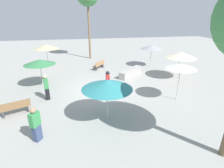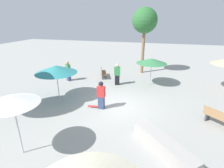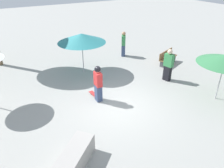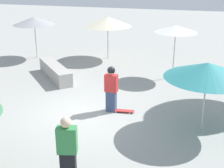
{
  "view_description": "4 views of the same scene",
  "coord_description": "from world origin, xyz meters",
  "px_view_note": "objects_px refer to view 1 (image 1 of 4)",
  "views": [
    {
      "loc": [
        12.1,
        -1.47,
        5.29
      ],
      "look_at": [
        0.76,
        0.8,
        0.68
      ],
      "focal_mm": 28.0,
      "sensor_mm": 36.0,
      "label": 1
    },
    {
      "loc": [
        -2.2,
        9.18,
        5.02
      ],
      "look_at": [
        0.36,
        -0.07,
        1.4
      ],
      "focal_mm": 28.0,
      "sensor_mm": 36.0,
      "label": 2
    },
    {
      "loc": [
        -6.83,
        4.04,
        5.39
      ],
      "look_at": [
        0.52,
        -0.04,
        0.86
      ],
      "focal_mm": 35.0,
      "sensor_mm": 36.0,
      "label": 3
    },
    {
      "loc": [
        3.61,
        -9.47,
        4.93
      ],
      "look_at": [
        0.88,
        0.52,
        1.03
      ],
      "focal_mm": 50.0,
      "sensor_mm": 36.0,
      "label": 4
    }
  ],
  "objects_px": {
    "bystander_far": "(46,87)",
    "shade_umbrella_teal": "(107,84)",
    "shade_umbrella_grey": "(152,47)",
    "skater_main": "(108,82)",
    "shade_umbrella_white": "(181,66)",
    "bystander_watching": "(36,124)",
    "shade_umbrella_green": "(40,62)",
    "skateboard": "(109,95)",
    "shade_umbrella_cream": "(181,55)",
    "bench_far": "(15,108)",
    "concrete_ledge": "(131,72)",
    "shade_umbrella_tan": "(46,47)",
    "bench_near": "(99,65)"
  },
  "relations": [
    {
      "from": "bench_far",
      "to": "shade_umbrella_grey",
      "type": "bearing_deg",
      "value": 12.76
    },
    {
      "from": "shade_umbrella_green",
      "to": "shade_umbrella_teal",
      "type": "bearing_deg",
      "value": 36.72
    },
    {
      "from": "shade_umbrella_grey",
      "to": "bystander_far",
      "type": "height_order",
      "value": "shade_umbrella_grey"
    },
    {
      "from": "skateboard",
      "to": "bench_far",
      "type": "height_order",
      "value": "bench_far"
    },
    {
      "from": "shade_umbrella_teal",
      "to": "shade_umbrella_white",
      "type": "bearing_deg",
      "value": 105.36
    },
    {
      "from": "shade_umbrella_green",
      "to": "shade_umbrella_white",
      "type": "height_order",
      "value": "shade_umbrella_white"
    },
    {
      "from": "bench_near",
      "to": "concrete_ledge",
      "type": "bearing_deg",
      "value": -95.57
    },
    {
      "from": "skater_main",
      "to": "shade_umbrella_grey",
      "type": "height_order",
      "value": "shade_umbrella_grey"
    },
    {
      "from": "skater_main",
      "to": "shade_umbrella_cream",
      "type": "relative_size",
      "value": 0.64
    },
    {
      "from": "shade_umbrella_white",
      "to": "bystander_far",
      "type": "height_order",
      "value": "shade_umbrella_white"
    },
    {
      "from": "shade_umbrella_grey",
      "to": "skater_main",
      "type": "bearing_deg",
      "value": -43.6
    },
    {
      "from": "bench_far",
      "to": "shade_umbrella_cream",
      "type": "xyz_separation_m",
      "value": [
        -3.77,
        12.28,
        1.68
      ]
    },
    {
      "from": "concrete_ledge",
      "to": "bench_near",
      "type": "height_order",
      "value": "bench_near"
    },
    {
      "from": "concrete_ledge",
      "to": "bench_far",
      "type": "height_order",
      "value": "bench_far"
    },
    {
      "from": "bystander_watching",
      "to": "shade_umbrella_grey",
      "type": "bearing_deg",
      "value": -10.78
    },
    {
      "from": "shade_umbrella_teal",
      "to": "skateboard",
      "type": "bearing_deg",
      "value": 167.98
    },
    {
      "from": "concrete_ledge",
      "to": "bystander_watching",
      "type": "relative_size",
      "value": 1.62
    },
    {
      "from": "concrete_ledge",
      "to": "shade_umbrella_grey",
      "type": "xyz_separation_m",
      "value": [
        -2.54,
        2.98,
        1.8
      ]
    },
    {
      "from": "skater_main",
      "to": "shade_umbrella_white",
      "type": "relative_size",
      "value": 0.68
    },
    {
      "from": "shade_umbrella_teal",
      "to": "shade_umbrella_cream",
      "type": "bearing_deg",
      "value": 125.64
    },
    {
      "from": "skater_main",
      "to": "shade_umbrella_teal",
      "type": "xyz_separation_m",
      "value": [
        3.17,
        -0.58,
        1.1
      ]
    },
    {
      "from": "shade_umbrella_green",
      "to": "shade_umbrella_tan",
      "type": "height_order",
      "value": "shade_umbrella_tan"
    },
    {
      "from": "skateboard",
      "to": "shade_umbrella_grey",
      "type": "distance_m",
      "value": 8.93
    },
    {
      "from": "concrete_ledge",
      "to": "shade_umbrella_teal",
      "type": "distance_m",
      "value": 7.67
    },
    {
      "from": "shade_umbrella_teal",
      "to": "shade_umbrella_white",
      "type": "relative_size",
      "value": 1.06
    },
    {
      "from": "shade_umbrella_white",
      "to": "bystander_watching",
      "type": "height_order",
      "value": "shade_umbrella_white"
    },
    {
      "from": "shade_umbrella_green",
      "to": "shade_umbrella_cream",
      "type": "xyz_separation_m",
      "value": [
        0.45,
        11.5,
        0.16
      ]
    },
    {
      "from": "shade_umbrella_grey",
      "to": "shade_umbrella_teal",
      "type": "xyz_separation_m",
      "value": [
        9.22,
        -6.35,
        -0.11
      ]
    },
    {
      "from": "concrete_ledge",
      "to": "shade_umbrella_cream",
      "type": "height_order",
      "value": "shade_umbrella_cream"
    },
    {
      "from": "bystander_watching",
      "to": "shade_umbrella_cream",
      "type": "bearing_deg",
      "value": -26.81
    },
    {
      "from": "skateboard",
      "to": "concrete_ledge",
      "type": "height_order",
      "value": "concrete_ledge"
    },
    {
      "from": "skateboard",
      "to": "bench_near",
      "type": "distance_m",
      "value": 6.66
    },
    {
      "from": "shade_umbrella_grey",
      "to": "shade_umbrella_white",
      "type": "xyz_separation_m",
      "value": [
        7.88,
        -1.47,
        0.19
      ]
    },
    {
      "from": "shade_umbrella_green",
      "to": "shade_umbrella_cream",
      "type": "distance_m",
      "value": 11.51
    },
    {
      "from": "skateboard",
      "to": "shade_umbrella_grey",
      "type": "bearing_deg",
      "value": 132.56
    },
    {
      "from": "skateboard",
      "to": "shade_umbrella_teal",
      "type": "xyz_separation_m",
      "value": [
        2.73,
        -0.58,
        1.95
      ]
    },
    {
      "from": "skateboard",
      "to": "shade_umbrella_grey",
      "type": "height_order",
      "value": "shade_umbrella_grey"
    },
    {
      "from": "skater_main",
      "to": "bystander_far",
      "type": "height_order",
      "value": "bystander_far"
    },
    {
      "from": "bystander_far",
      "to": "shade_umbrella_green",
      "type": "bearing_deg",
      "value": 2.28
    },
    {
      "from": "skateboard",
      "to": "concrete_ledge",
      "type": "bearing_deg",
      "value": 138.95
    },
    {
      "from": "shade_umbrella_cream",
      "to": "bystander_watching",
      "type": "xyz_separation_m",
      "value": [
        6.33,
        -10.65,
        -1.27
      ]
    },
    {
      "from": "bench_far",
      "to": "shade_umbrella_green",
      "type": "relative_size",
      "value": 0.7
    },
    {
      "from": "concrete_ledge",
      "to": "shade_umbrella_white",
      "type": "xyz_separation_m",
      "value": [
        5.34,
        1.51,
        1.99
      ]
    },
    {
      "from": "shade_umbrella_green",
      "to": "concrete_ledge",
      "type": "bearing_deg",
      "value": 97.62
    },
    {
      "from": "shade_umbrella_teal",
      "to": "skater_main",
      "type": "bearing_deg",
      "value": 169.56
    },
    {
      "from": "bench_far",
      "to": "shade_umbrella_grey",
      "type": "relative_size",
      "value": 0.71
    },
    {
      "from": "bench_near",
      "to": "shade_umbrella_tan",
      "type": "relative_size",
      "value": 0.59
    },
    {
      "from": "shade_umbrella_white",
      "to": "bystander_far",
      "type": "distance_m",
      "value": 8.7
    },
    {
      "from": "shade_umbrella_cream",
      "to": "bystander_far",
      "type": "distance_m",
      "value": 11.05
    },
    {
      "from": "bystander_far",
      "to": "shade_umbrella_teal",
      "type": "bearing_deg",
      "value": -145.08
    }
  ]
}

